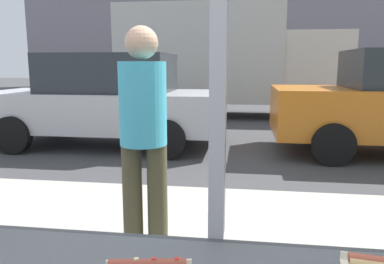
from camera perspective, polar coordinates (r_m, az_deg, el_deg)
The scene contains 6 objects.
ground_plane at distance 9.21m, azimuth 7.38°, elevation 0.80°, with size 60.00×60.00×0.00m, color #424244.
sidewalk_strip at distance 3.04m, azimuth 5.80°, elevation -17.98°, with size 16.00×2.80×0.11m, color #B2ADA3.
building_facade_far at distance 24.00m, azimuth 8.03°, elevation 14.16°, with size 28.00×1.20×6.38m, color gray.
parked_car_silver at distance 7.08m, azimuth -12.78°, elevation 4.77°, with size 4.24×1.91×1.68m.
box_truck at distance 11.06m, azimuth 4.99°, elevation 11.06°, with size 6.30×2.44×3.10m.
pedestrian at distance 2.59m, azimuth -7.36°, elevation 0.16°, with size 0.32×0.32×1.63m.
Camera 1 is at (0.08, -1.08, 1.49)m, focal length 35.25 mm.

